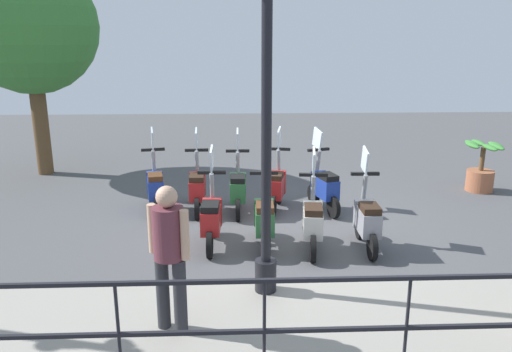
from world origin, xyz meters
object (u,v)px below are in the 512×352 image
object	(u,v)px
tree_large	(30,27)
scooter_near_1	(313,221)
lamp_post_near	(266,140)
scooter_far_2	(238,188)
scooter_far_3	(197,187)
scooter_far_4	(155,187)
pedestrian_distant	(169,248)
scooter_near_0	(367,219)
scooter_far_1	(276,186)
potted_palm	(481,171)
scooter_far_0	(324,186)
scooter_near_3	(211,218)
scooter_near_2	(264,218)

from	to	relation	value
tree_large	scooter_near_1	xyz separation A→B (m)	(-4.85, -5.76, -2.92)
lamp_post_near	scooter_far_2	xyz separation A→B (m)	(3.28, 0.32, -1.55)
lamp_post_near	scooter_far_3	bearing A→B (deg)	17.60
scooter_far_4	scooter_far_3	bearing A→B (deg)	-107.31
lamp_post_near	scooter_far_4	xyz separation A→B (m)	(3.46, 1.86, -1.55)
scooter_far_3	tree_large	bearing A→B (deg)	50.20
lamp_post_near	pedestrian_distant	size ratio (longest dim) A/B	2.67
scooter_near_0	tree_large	bearing A→B (deg)	54.93
scooter_near_1	scooter_far_1	distance (m)	1.94
pedestrian_distant	scooter_far_3	world-z (taller)	pedestrian_distant
tree_large	scooter_near_1	size ratio (longest dim) A/B	3.21
potted_palm	scooter_far_3	xyz separation A→B (m)	(-1.12, 5.93, 0.04)
potted_palm	scooter_far_0	xyz separation A→B (m)	(-1.16, 3.57, 0.04)
scooter_near_1	scooter_near_3	bearing A→B (deg)	89.13
pedestrian_distant	scooter_far_0	bearing A→B (deg)	179.23
scooter_far_1	scooter_far_4	bearing A→B (deg)	101.47
lamp_post_near	scooter_far_4	bearing A→B (deg)	28.21
scooter_far_2	pedestrian_distant	bearing A→B (deg)	170.73
tree_large	scooter_far_1	world-z (taller)	tree_large
scooter_far_0	potted_palm	bearing A→B (deg)	-88.90
scooter_near_1	scooter_far_4	distance (m)	3.30
lamp_post_near	potted_palm	size ratio (longest dim) A/B	4.00
tree_large	scooter_near_2	size ratio (longest dim) A/B	3.21
scooter_near_2	scooter_far_4	size ratio (longest dim) A/B	1.00
scooter_far_2	scooter_near_1	bearing A→B (deg)	-146.71
scooter_near_1	scooter_far_0	distance (m)	1.88
scooter_near_3	tree_large	bearing A→B (deg)	44.10
tree_large	scooter_far_1	distance (m)	6.78
scooter_near_1	scooter_near_3	distance (m)	1.56
lamp_post_near	scooter_far_1	world-z (taller)	lamp_post_near
tree_large	scooter_far_3	bearing A→B (deg)	-127.55
scooter_near_1	scooter_far_2	bearing A→B (deg)	39.33
scooter_near_0	potted_palm	bearing A→B (deg)	-46.39
scooter_far_2	scooter_far_3	distance (m)	0.76
lamp_post_near	scooter_far_4	world-z (taller)	lamp_post_near
scooter_far_1	tree_large	bearing A→B (deg)	73.80
scooter_far_1	scooter_near_0	bearing A→B (deg)	-134.08
lamp_post_near	scooter_near_3	bearing A→B (deg)	23.13
lamp_post_near	scooter_far_4	distance (m)	4.22
scooter_near_0	scooter_far_3	xyz separation A→B (m)	(1.83, 2.71, 0.00)
scooter_far_1	lamp_post_near	bearing A→B (deg)	-174.27
tree_large	scooter_far_2	distance (m)	6.29
scooter_far_3	scooter_near_2	bearing A→B (deg)	-148.36
lamp_post_near	scooter_far_1	xyz separation A→B (m)	(3.42, -0.41, -1.55)
tree_large	scooter_near_0	size ratio (longest dim) A/B	3.21
pedestrian_distant	scooter_near_1	xyz separation A→B (m)	(2.33, -1.85, -0.60)
scooter_far_0	lamp_post_near	bearing A→B (deg)	141.82
scooter_far_2	scooter_near_3	bearing A→B (deg)	165.61
pedestrian_distant	scooter_near_1	bearing A→B (deg)	170.18
scooter_far_2	scooter_far_4	world-z (taller)	same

